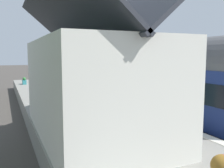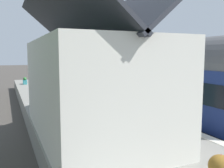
# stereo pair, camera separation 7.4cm
# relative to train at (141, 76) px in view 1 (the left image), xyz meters

# --- Properties ---
(ground_plane) EXTENTS (160.00, 160.00, 0.00)m
(ground_plane) POSITION_rel_train_xyz_m (-1.71, 0.90, -2.21)
(ground_plane) COLOR #423D38
(platform) EXTENTS (32.00, 5.26, 0.89)m
(platform) POSITION_rel_train_xyz_m (-1.71, 4.53, -1.77)
(platform) COLOR gray
(platform) RESTS_ON ground
(platform_edge_coping) EXTENTS (32.00, 0.36, 0.02)m
(platform_edge_coping) POSITION_rel_train_xyz_m (-1.71, 2.08, -1.31)
(platform_edge_coping) COLOR beige
(platform_edge_coping) RESTS_ON platform
(rail_near) EXTENTS (52.00, 0.08, 0.14)m
(rail_near) POSITION_rel_train_xyz_m (-1.71, -0.72, -2.14)
(rail_near) COLOR gray
(rail_near) RESTS_ON ground
(rail_far) EXTENTS (52.00, 0.08, 0.14)m
(rail_far) POSITION_rel_train_xyz_m (-1.71, 0.72, -2.14)
(rail_far) COLOR gray
(rail_far) RESTS_ON ground
(train) EXTENTS (17.58, 2.73, 4.32)m
(train) POSITION_rel_train_xyz_m (0.00, 0.00, 0.00)
(train) COLOR black
(train) RESTS_ON ground
(station_building) EXTENTS (7.20, 3.71, 6.01)m
(station_building) POSITION_rel_train_xyz_m (-5.85, 5.36, 0.40)
(station_building) COLOR silver
(station_building) RESTS_ON platform
(bench_platform_end) EXTENTS (1.42, 0.49, 0.88)m
(bench_platform_end) POSITION_rel_train_xyz_m (5.20, 3.88, -0.85)
(bench_platform_end) COLOR #26727F
(bench_platform_end) RESTS_ON platform
(planter_edge_near) EXTENTS (0.75, 0.32, 0.65)m
(planter_edge_near) POSITION_rel_train_xyz_m (9.96, 6.37, -1.01)
(planter_edge_near) COLOR teal
(planter_edge_near) RESTS_ON platform
(planter_bench_right) EXTENTS (0.52, 0.52, 0.80)m
(planter_bench_right) POSITION_rel_train_xyz_m (2.36, 3.62, -0.90)
(planter_bench_right) COLOR teal
(planter_bench_right) RESTS_ON platform
(lamp_post_platform) EXTENTS (0.32, 0.50, 3.28)m
(lamp_post_platform) POSITION_rel_train_xyz_m (7.24, 2.83, 1.00)
(lamp_post_platform) COLOR black
(lamp_post_platform) RESTS_ON platform
(station_sign_board) EXTENTS (0.96, 0.06, 1.57)m
(station_sign_board) POSITION_rel_train_xyz_m (1.70, 2.58, -0.13)
(station_sign_board) COLOR black
(station_sign_board) RESTS_ON platform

